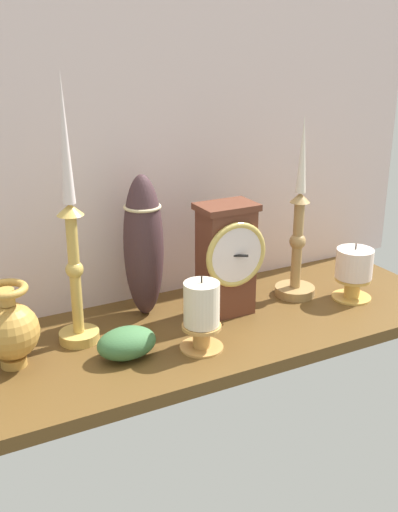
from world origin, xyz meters
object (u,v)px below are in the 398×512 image
Objects in this scene: mantel_clock at (227,258)px; pillar_candle_near_clock at (202,314)px; candlestick_tall_center at (73,247)px; tall_ceramic_vase at (144,246)px; brass_vase_bulbous at (10,329)px; candlestick_tall_left at (298,241)px; pillar_candle_front at (354,270)px.

mantel_clock reaches higher than pillar_candle_near_clock.
candlestick_tall_center is 1.69× the size of tall_ceramic_vase.
mantel_clock is at bearing 1.46° from brass_vase_bulbous.
candlestick_tall_left is 1.34× the size of tall_ceramic_vase.
pillar_candle_front is (26.54, -5.95, -5.32)cm from mantel_clock.
candlestick_tall_left reaches higher than pillar_candle_near_clock.
brass_vase_bulbous is at bearing -164.70° from candlestick_tall_center.
brass_vase_bulbous is at bearing -178.02° from candlestick_tall_left.
brass_vase_bulbous is 1.06× the size of pillar_candle_near_clock.
candlestick_tall_left is at bearing 3.23° from mantel_clock.
tall_ceramic_vase reaches higher than brass_vase_bulbous.
pillar_candle_front is at bearing -36.36° from candlestick_tall_left.
pillar_candle_near_clock is at bearing -136.90° from mantel_clock.
candlestick_tall_left is at bearing 1.98° from brass_vase_bulbous.
mantel_clock is 1.53× the size of brass_vase_bulbous.
tall_ceramic_vase is at bearing 16.99° from brass_vase_bulbous.
tall_ceramic_vase is at bearing 18.35° from candlestick_tall_center.
brass_vase_bulbous is (-58.50, -2.02, -5.03)cm from candlestick_tall_left.
mantel_clock is at bearing 43.10° from pillar_candle_near_clock.
mantel_clock is 29.83cm from candlestick_tall_center.
mantel_clock is 16.04cm from tall_ceramic_vase.
candlestick_tall_left is 2.59× the size of brass_vase_bulbous.
candlestick_tall_left is 58.75cm from brass_vase_bulbous.
brass_vase_bulbous is (-41.35, -1.05, -4.65)cm from mantel_clock.
mantel_clock reaches higher than pillar_candle_front.
pillar_candle_near_clock is at bearing -35.12° from candlestick_tall_center.
candlestick_tall_left is at bearing 21.86° from pillar_candle_near_clock.
candlestick_tall_left is (17.15, 0.97, 0.38)cm from mantel_clock.
candlestick_tall_left is 30.83cm from pillar_candle_near_clock.
pillar_candle_near_clock is (30.29, -9.30, -0.13)cm from brass_vase_bulbous.
candlestick_tall_left reaches higher than mantel_clock.
candlestick_tall_left reaches higher than pillar_candle_front.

